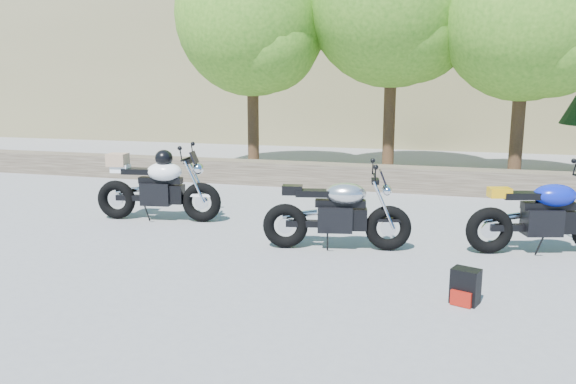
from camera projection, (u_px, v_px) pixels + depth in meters
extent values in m
plane|color=gray|center=(249.00, 268.00, 6.67)|extent=(90.00, 90.00, 0.00)
cube|color=#493F31|center=(338.00, 176.00, 11.81)|extent=(22.00, 0.55, 0.50)
cylinder|color=#382314|center=(253.00, 111.00, 13.86)|extent=(0.28, 0.28, 3.02)
sphere|color=#36771A|center=(252.00, 15.00, 13.43)|extent=(3.67, 3.67, 3.67)
sphere|color=#36771A|center=(268.00, 42.00, 13.14)|extent=(2.38, 2.38, 2.38)
cylinder|color=#382314|center=(390.00, 104.00, 13.31)|extent=(0.28, 0.28, 3.36)
sphere|color=#36771A|center=(414.00, 24.00, 12.55)|extent=(2.64, 2.64, 2.64)
cylinder|color=#382314|center=(518.00, 117.00, 12.02)|extent=(0.28, 0.28, 2.91)
sphere|color=#36771A|center=(526.00, 11.00, 11.60)|extent=(3.54, 3.54, 3.54)
sphere|color=#36771A|center=(552.00, 41.00, 11.30)|extent=(2.29, 2.29, 2.29)
torus|color=black|center=(388.00, 228.00, 7.34)|extent=(0.62, 0.26, 0.60)
torus|color=black|center=(285.00, 226.00, 7.46)|extent=(0.62, 0.26, 0.60)
cylinder|color=silver|center=(388.00, 228.00, 7.34)|extent=(0.21, 0.08, 0.21)
cylinder|color=silver|center=(285.00, 226.00, 7.46)|extent=(0.21, 0.08, 0.21)
cube|color=black|center=(335.00, 219.00, 7.38)|extent=(0.50, 0.36, 0.34)
cube|color=black|center=(340.00, 203.00, 7.34)|extent=(0.68, 0.28, 0.09)
ellipsoid|color=silver|center=(346.00, 193.00, 7.31)|extent=(0.60, 0.46, 0.29)
cube|color=black|center=(314.00, 193.00, 7.34)|extent=(0.50, 0.29, 0.08)
cube|color=black|center=(292.00, 190.00, 7.36)|extent=(0.30, 0.24, 0.12)
cylinder|color=black|center=(375.00, 178.00, 7.23)|extent=(0.15, 0.62, 0.03)
sphere|color=silver|center=(387.00, 190.00, 7.25)|extent=(0.17, 0.17, 0.17)
torus|color=black|center=(202.00, 202.00, 8.87)|extent=(0.65, 0.24, 0.63)
torus|color=black|center=(117.00, 200.00, 9.07)|extent=(0.65, 0.24, 0.63)
cylinder|color=silver|center=(202.00, 202.00, 8.87)|extent=(0.22, 0.07, 0.22)
cylinder|color=silver|center=(117.00, 200.00, 9.07)|extent=(0.22, 0.07, 0.22)
cube|color=black|center=(157.00, 194.00, 8.95)|extent=(0.51, 0.36, 0.36)
cube|color=black|center=(161.00, 180.00, 8.90)|extent=(0.71, 0.25, 0.10)
ellipsoid|color=white|center=(164.00, 172.00, 8.87)|extent=(0.62, 0.46, 0.30)
cube|color=black|center=(138.00, 171.00, 8.93)|extent=(0.52, 0.28, 0.09)
cube|color=white|center=(121.00, 168.00, 8.96)|extent=(0.30, 0.23, 0.13)
cylinder|color=black|center=(188.00, 158.00, 8.77)|extent=(0.12, 0.65, 0.03)
sphere|color=silver|center=(198.00, 169.00, 8.78)|extent=(0.18, 0.18, 0.18)
ellipsoid|color=black|center=(164.00, 158.00, 8.83)|extent=(0.31, 0.33, 0.26)
cube|color=#A47F5F|center=(118.00, 160.00, 8.94)|extent=(0.33, 0.30, 0.20)
torus|color=black|center=(489.00, 230.00, 7.21)|extent=(0.63, 0.32, 0.61)
cylinder|color=silver|center=(489.00, 230.00, 7.21)|extent=(0.21, 0.10, 0.21)
cube|color=black|center=(542.00, 222.00, 7.19)|extent=(0.52, 0.40, 0.34)
cube|color=black|center=(548.00, 206.00, 7.15)|extent=(0.68, 0.34, 0.10)
ellipsoid|color=#0B1BA8|center=(555.00, 195.00, 7.13)|extent=(0.63, 0.51, 0.29)
cube|color=black|center=(522.00, 195.00, 7.13)|extent=(0.52, 0.34, 0.09)
cube|color=orange|center=(499.00, 192.00, 7.12)|extent=(0.31, 0.26, 0.12)
cube|color=black|center=(465.00, 286.00, 5.57)|extent=(0.31, 0.27, 0.36)
cube|color=#9D170D|center=(461.00, 299.00, 5.50)|extent=(0.21, 0.11, 0.15)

